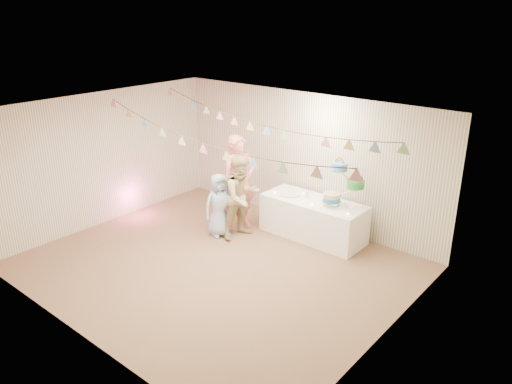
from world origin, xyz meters
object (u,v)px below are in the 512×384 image
Objects in this scene: table at (313,219)px; person_adult_b at (242,197)px; cake_stand at (343,184)px; person_child at (219,205)px; person_adult_a at (239,182)px.

person_adult_b reaches higher than table.
table is 2.32× the size of cake_stand.
cake_stand is at bearing -49.47° from person_adult_b.
table is at bearing -174.81° from cake_stand.
person_child is (-1.40, -1.06, 0.24)m from table.
person_adult_a reaches higher than person_adult_b.
person_child reaches higher than table.
person_child is at bearing -160.81° from person_adult_a.
table is 1.57m from person_adult_a.
table is at bearing -30.19° from person_child.
cake_stand is 0.46× the size of person_adult_a.
person_adult_a is (-1.91, -0.60, -0.24)m from cake_stand.
cake_stand is 0.69× the size of person_child.
person_adult_a is at bearing 59.86° from person_adult_b.
person_adult_a is 1.17× the size of person_adult_b.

